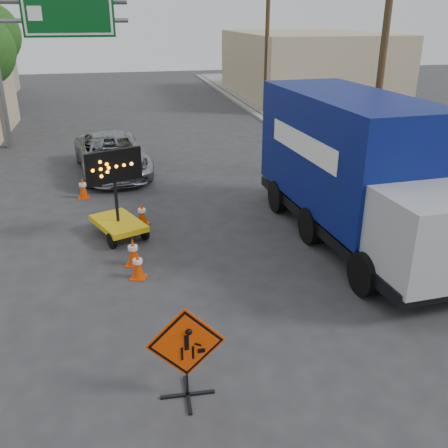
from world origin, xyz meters
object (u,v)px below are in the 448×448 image
object	(u,v)px
arrow_board	(118,217)
box_truck	(354,178)
pickup_truck	(112,154)
construction_sign	(186,351)

from	to	relation	value
arrow_board	box_truck	xyz separation A→B (m)	(6.37, -1.54, 1.21)
arrow_board	pickup_truck	distance (m)	6.31
box_truck	construction_sign	bearing A→B (deg)	-138.67
arrow_board	box_truck	bearing A→B (deg)	-36.36
construction_sign	arrow_board	world-z (taller)	arrow_board
construction_sign	pickup_truck	world-z (taller)	construction_sign
construction_sign	pickup_truck	xyz separation A→B (m)	(-1.02, 13.16, -0.15)
arrow_board	pickup_truck	bearing A→B (deg)	67.91
pickup_truck	box_truck	size ratio (longest dim) A/B	0.65
arrow_board	box_truck	size ratio (longest dim) A/B	0.30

